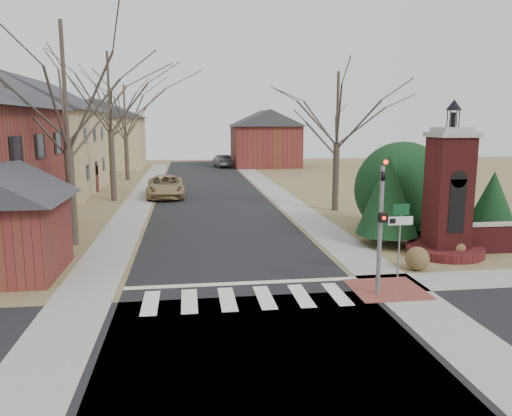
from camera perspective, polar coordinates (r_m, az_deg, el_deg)
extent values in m
plane|color=olive|center=(15.44, -0.77, -11.33)|extent=(120.00, 120.00, 0.00)
cube|color=black|center=(36.75, -5.03, 1.09)|extent=(8.00, 70.00, 0.01)
cube|color=black|center=(12.71, 0.97, -16.16)|extent=(120.00, 8.00, 0.01)
cube|color=silver|center=(16.18, -1.13, -10.29)|extent=(8.00, 2.20, 0.02)
cube|color=silver|center=(17.58, -1.71, -8.62)|extent=(8.00, 0.35, 0.02)
cube|color=gray|center=(37.36, 2.96, 1.27)|extent=(2.00, 60.00, 0.02)
cube|color=gray|center=(36.87, -13.13, 0.91)|extent=(2.00, 60.00, 0.02)
cube|color=brown|center=(17.54, 14.75, -8.98)|extent=(2.40, 2.40, 0.02)
cylinder|color=slate|center=(16.45, 13.99, -2.66)|extent=(0.14, 0.14, 4.20)
imported|color=black|center=(16.15, 14.28, 4.12)|extent=(0.15, 0.18, 0.90)
sphere|color=#FF0C05|center=(15.92, 14.62, 5.11)|extent=(0.14, 0.14, 0.14)
cube|color=black|center=(16.18, 14.30, -1.06)|extent=(0.28, 0.16, 0.30)
sphere|color=#FF0C05|center=(16.10, 14.42, -1.12)|extent=(0.11, 0.11, 0.11)
cylinder|color=slate|center=(18.38, 16.05, -4.00)|extent=(0.06, 0.06, 2.60)
cube|color=silver|center=(18.18, 16.20, -1.41)|extent=(0.90, 0.03, 0.30)
cube|color=black|center=(18.05, 15.35, -1.45)|extent=(0.22, 0.02, 0.18)
cube|color=#0D401F|center=(18.11, 16.26, -0.17)|extent=(0.60, 0.03, 0.40)
cylinder|color=#551919|center=(22.74, 20.73, -4.53)|extent=(3.20, 3.20, 0.36)
cube|color=#551919|center=(22.30, 21.09, 1.25)|extent=(1.50, 1.50, 5.00)
cube|color=black|center=(21.73, 21.95, 0.19)|extent=(0.70, 0.10, 2.20)
cube|color=gray|center=(22.09, 21.50, 7.81)|extent=(1.70, 1.70, 0.20)
cube|color=gray|center=(22.09, 21.54, 8.32)|extent=(1.30, 1.30, 0.20)
cylinder|color=black|center=(22.09, 21.60, 9.36)|extent=(0.20, 0.20, 0.60)
cone|color=black|center=(22.10, 21.70, 10.91)|extent=(0.64, 0.64, 0.45)
cube|color=tan|center=(42.98, -23.84, 5.85)|extent=(9.00, 12.00, 6.40)
cube|color=brown|center=(20.38, -27.00, -3.07)|extent=(4.00, 4.00, 2.80)
cube|color=tan|center=(63.17, -17.34, 7.07)|extent=(10.00, 8.00, 6.00)
cube|color=tan|center=(62.08, -20.36, 10.55)|extent=(0.75, 0.75, 3.08)
cube|color=brown|center=(63.12, 1.04, 7.06)|extent=(8.00, 8.00, 5.00)
cube|color=brown|center=(61.15, -0.83, 10.15)|extent=(0.75, 0.75, 2.80)
cylinder|color=#473D33|center=(23.70, 14.61, -3.46)|extent=(0.20, 0.20, 0.50)
cone|color=black|center=(23.33, 14.82, 1.44)|extent=(2.80, 2.80, 3.60)
cylinder|color=#473D33|center=(26.16, 20.31, -2.52)|extent=(0.20, 0.20, 0.50)
cone|color=black|center=(25.79, 20.62, 2.59)|extent=(3.40, 3.40, 4.20)
cylinder|color=#473D33|center=(26.34, 25.17, -2.77)|extent=(0.20, 0.20, 0.50)
cone|color=black|center=(26.05, 25.44, 0.77)|extent=(2.40, 2.40, 2.80)
sphere|color=black|center=(26.30, 16.37, 2.51)|extent=(4.80, 4.80, 4.80)
cylinder|color=#473D33|center=(24.07, -20.37, 1.68)|extent=(0.40, 0.40, 4.83)
cylinder|color=#473D33|center=(36.78, -16.09, 4.70)|extent=(0.40, 0.40, 5.04)
cylinder|color=#473D33|center=(49.73, -14.56, 5.65)|extent=(0.40, 0.40, 4.41)
cylinder|color=#473D33|center=(31.86, 9.10, 3.46)|extent=(0.40, 0.40, 4.20)
imported|color=#A08B57|center=(37.81, -10.30, 2.45)|extent=(2.88, 5.92, 1.62)
imported|color=#363A3E|center=(62.03, -3.89, 5.38)|extent=(2.24, 4.82, 1.53)
sphere|color=brown|center=(19.96, 17.94, -5.52)|extent=(0.91, 0.91, 0.91)
sphere|color=brown|center=(22.49, 21.93, -4.14)|extent=(0.84, 0.84, 0.84)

